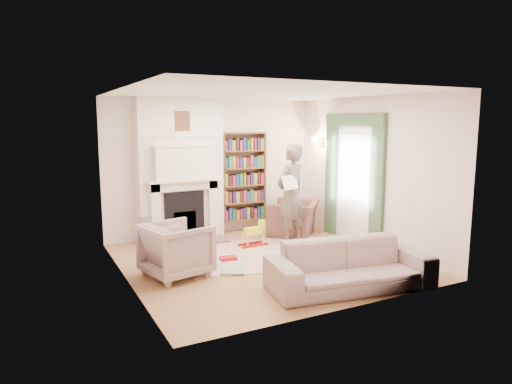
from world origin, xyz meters
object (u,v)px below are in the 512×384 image
bookcase (243,177)px  armchair_left (176,250)px  paraffin_heater (146,231)px  rocking_horse (253,234)px  sofa (350,265)px  man_reading (291,194)px  armchair_reading (294,218)px  coffee_table (358,259)px

bookcase → armchair_left: size_ratio=2.03×
paraffin_heater → rocking_horse: size_ratio=0.99×
bookcase → sofa: size_ratio=0.80×
man_reading → rocking_horse: size_ratio=3.50×
armchair_reading → paraffin_heater: armchair_reading is taller
paraffin_heater → coffee_table: bearing=-51.0°
sofa → rocking_horse: (-0.23, 2.59, -0.09)m
bookcase → rocking_horse: 1.59m
armchair_reading → rocking_horse: bearing=-25.4°
armchair_reading → man_reading: size_ratio=0.55×
bookcase → paraffin_heater: bookcase is taller
bookcase → man_reading: bearing=-75.2°
sofa → coffee_table: sofa is taller
bookcase → armchair_left: (-2.18, -2.20, -0.76)m
sofa → armchair_left: bearing=150.6°
bookcase → coffee_table: (0.38, -3.36, -0.95)m
armchair_left → rocking_horse: armchair_left is taller
paraffin_heater → rocking_horse: 2.04m
armchair_left → coffee_table: size_ratio=1.30×
bookcase → paraffin_heater: (-2.16, -0.22, -0.90)m
rocking_horse → paraffin_heater: bearing=147.1°
man_reading → coffee_table: size_ratio=2.77×
armchair_reading → coffee_table: bearing=34.1°
rocking_horse → man_reading: bearing=-13.9°
coffee_table → rocking_horse: (-0.76, 2.13, 0.02)m
sofa → armchair_reading: bearing=81.8°
sofa → man_reading: size_ratio=1.19×
sofa → man_reading: man_reading is taller
coffee_table → man_reading: bearing=106.6°
armchair_reading → bookcase: bearing=-89.8°
armchair_left → paraffin_heater: size_ratio=1.66×
armchair_left → paraffin_heater: (0.02, 1.98, -0.14)m
sofa → man_reading: (0.52, 2.46, 0.63)m
armchair_reading → paraffin_heater: (-2.97, 0.55, -0.07)m
bookcase → paraffin_heater: size_ratio=3.36×
armchair_reading → rocking_horse: armchair_reading is taller
armchair_left → sofa: size_ratio=0.39×
armchair_left → rocking_horse: (1.79, 0.97, -0.17)m
bookcase → coffee_table: 3.51m
armchair_left → man_reading: bearing=-85.3°
armchair_left → coffee_table: (2.56, -1.16, -0.19)m
armchair_reading → sofa: armchair_reading is taller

